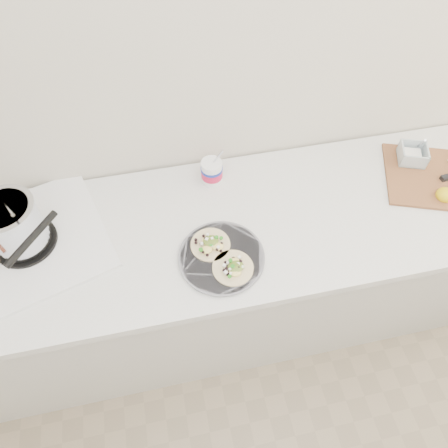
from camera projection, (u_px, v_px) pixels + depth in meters
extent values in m
cube|color=beige|center=(209.00, 79.00, 1.32)|extent=(3.50, 0.05, 2.60)
cube|color=beige|center=(226.00, 279.00, 1.86)|extent=(2.40, 0.62, 0.86)
cube|color=silver|center=(228.00, 228.00, 1.48)|extent=(2.44, 0.66, 0.04)
cube|color=silver|center=(27.00, 244.00, 1.41)|extent=(0.65, 0.62, 0.01)
cylinder|color=black|center=(26.00, 242.00, 1.40)|extent=(0.21, 0.21, 0.01)
torus|color=black|center=(24.00, 239.00, 1.39)|extent=(0.19, 0.19, 0.02)
cylinder|color=silver|center=(12.00, 224.00, 1.31)|extent=(0.19, 0.19, 0.17)
cylinder|color=slate|center=(221.00, 257.00, 1.38)|extent=(0.29, 0.29, 0.01)
cylinder|color=slate|center=(221.00, 257.00, 1.37)|extent=(0.30, 0.30, 0.00)
cylinder|color=white|center=(212.00, 172.00, 1.55)|extent=(0.08, 0.08, 0.10)
cylinder|color=#CB1640|center=(212.00, 172.00, 1.55)|extent=(0.08, 0.08, 0.04)
cylinder|color=#192D99|center=(212.00, 169.00, 1.54)|extent=(0.09, 0.09, 0.01)
cube|color=brown|center=(446.00, 179.00, 1.59)|extent=(0.56, 0.47, 0.01)
cube|color=white|center=(412.00, 156.00, 1.63)|extent=(0.07, 0.07, 0.03)
ellipsoid|color=yellow|center=(446.00, 194.00, 1.51)|extent=(0.07, 0.07, 0.06)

